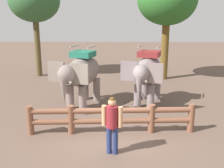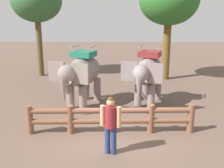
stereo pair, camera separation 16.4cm
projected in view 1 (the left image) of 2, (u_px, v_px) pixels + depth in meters
name	position (u px, v px, depth m)	size (l,w,h in m)	color
ground_plane	(111.00, 134.00, 9.77)	(60.00, 60.00, 0.00)	brown
log_fence	(111.00, 117.00, 9.70)	(6.01, 0.52, 1.05)	brown
elephant_near_left	(81.00, 73.00, 12.21)	(2.32, 3.31, 2.77)	gray
elephant_center	(147.00, 73.00, 12.45)	(2.26, 3.26, 2.73)	gray
tourist_woman_in_black	(112.00, 121.00, 8.16)	(0.63, 0.42, 1.83)	navy
tree_far_left	(34.00, 1.00, 17.27)	(3.25, 3.25, 6.30)	brown
tree_back_center	(167.00, 1.00, 16.43)	(3.63, 3.63, 6.48)	brown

